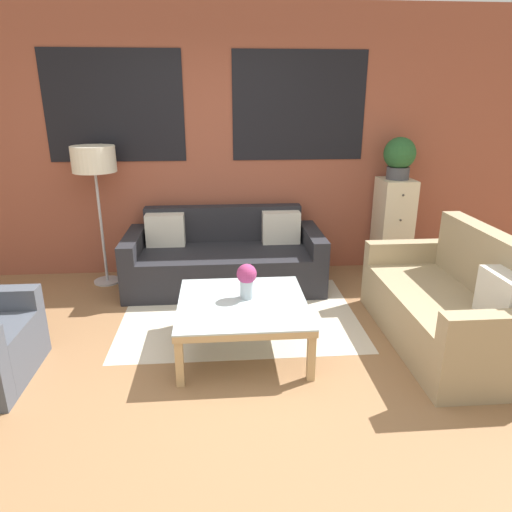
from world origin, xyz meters
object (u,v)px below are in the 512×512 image
Objects in this scene: coffee_table at (242,308)px; floor_lamp at (94,164)px; flower_vase at (247,278)px; potted_plant at (399,156)px; couch_dark at (225,259)px; drawer_cabinet at (392,227)px; settee_vintage at (450,307)px.

floor_lamp reaches higher than coffee_table.
flower_vase is at bearing -45.18° from floor_lamp.
potted_plant is at bearing 41.74° from coffee_table.
floor_lamp is at bearing 134.82° from flower_vase.
couch_dark is 1.89m from drawer_cabinet.
floor_lamp reaches higher than couch_dark.
floor_lamp reaches higher than settee_vintage.
couch_dark is 2.24m from settee_vintage.
drawer_cabinet is at bearing 86.70° from settee_vintage.
settee_vintage is 1.67× the size of coffee_table.
settee_vintage reaches higher than flower_vase.
coffee_table is at bearing -138.26° from potted_plant.
coffee_table is at bearing 179.31° from settee_vintage.
couch_dark is 2.04× the size of coffee_table.
floor_lamp is at bearing 132.65° from coffee_table.
potted_plant reaches higher than floor_lamp.
floor_lamp is at bearing -179.12° from drawer_cabinet.
floor_lamp is at bearing -179.12° from potted_plant.
floor_lamp is 3.13m from potted_plant.
settee_vintage is 3.53m from floor_lamp.
couch_dark is 1.39× the size of floor_lamp.
couch_dark is 2.13m from potted_plant.
floor_lamp is at bearing 153.33° from settee_vintage.
coffee_table is 3.53× the size of flower_vase.
settee_vintage is at bearing -3.23° from flower_vase.
coffee_table is 0.92× the size of drawer_cabinet.
flower_vase is at bearing -138.95° from drawer_cabinet.
couch_dark is at bearing -7.11° from floor_lamp.
floor_lamp is 5.18× the size of flower_vase.
potted_plant is at bearing 0.88° from floor_lamp.
couch_dark is at bearing -173.68° from drawer_cabinet.
coffee_table is 2.52m from potted_plant.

